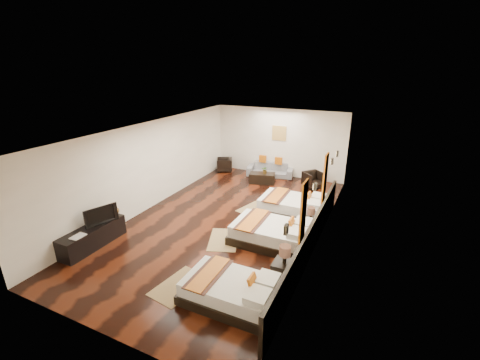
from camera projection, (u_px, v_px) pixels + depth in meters
The scene contains 30 objects.
floor at pixel (227, 221), 9.67m from camera, with size 5.50×9.50×0.01m, color black.
ceiling at pixel (225, 129), 8.70m from camera, with size 5.50×9.50×0.01m, color white.
back_wall at pixel (279, 143), 13.23m from camera, with size 5.50×0.01×2.80m, color silver.
left_wall at pixel (151, 165), 10.28m from camera, with size 0.01×9.50×2.80m, color silver.
right_wall at pixel (322, 193), 8.09m from camera, with size 0.01×9.50×2.80m, color silver.
headboard_panel at pixel (310, 240), 7.75m from camera, with size 0.08×6.60×0.90m, color black.
bed_near at pixel (232, 291), 6.33m from camera, with size 1.93×1.22×0.74m.
bed_mid at pixel (274, 233), 8.40m from camera, with size 2.16×1.36×0.82m.
bed_far at pixel (294, 206), 10.03m from camera, with size 2.11×1.32×0.80m.
nightstand_a at pixel (284, 270), 6.84m from camera, with size 0.47×0.47×0.92m.
nightstand_b at pixel (310, 224), 8.87m from camera, with size 0.40×0.40×0.80m.
jute_mat_near at pixel (179, 286), 6.85m from camera, with size 0.75×1.20×0.01m, color olive.
jute_mat_mid at pixel (223, 240), 8.63m from camera, with size 0.75×1.20×0.01m, color olive.
jute_mat_far at pixel (256, 208), 10.50m from camera, with size 0.75×1.20×0.01m, color olive.
tv_console at pixel (93, 237), 8.26m from camera, with size 0.50×1.80×0.55m, color black.
tv at pixel (100, 214), 8.30m from camera, with size 0.86×0.11×0.49m, color black.
book at pixel (74, 236), 7.73m from camera, with size 0.25×0.34×0.03m, color black.
figurine at pixel (113, 210), 8.76m from camera, with size 0.32×0.32×0.33m, color brown.
sofa at pixel (270, 170), 13.45m from camera, with size 1.91×0.75×0.56m, color slate.
armchair_left at pixel (224, 165), 14.03m from camera, with size 0.63×0.65×0.59m, color black.
armchair_right at pixel (313, 180), 12.22m from camera, with size 0.66×0.68×0.61m, color black.
coffee_table at pixel (262, 178), 12.69m from camera, with size 1.00×0.50×0.40m, color black.
table_plant at pixel (265, 170), 12.55m from camera, with size 0.27×0.23×0.30m, color #255C1E.
orange_panel_a at pixel (303, 212), 6.38m from camera, with size 0.04×0.40×1.30m, color #D86014.
orange_panel_b at pixel (325, 178), 8.25m from camera, with size 0.04×0.40×1.30m, color #D86014.
sconce_near at pixel (286, 229), 5.40m from camera, with size 0.07×0.12×0.18m.
sconce_mid at pixel (315, 187), 7.27m from camera, with size 0.07×0.12×0.18m.
sconce_far at pixel (332, 161), 9.15m from camera, with size 0.07×0.12×0.18m.
sconce_lounge at pixel (337, 154), 9.91m from camera, with size 0.07×0.12×0.18m.
gold_artwork at pixel (279, 133), 13.07m from camera, with size 0.60×0.04×0.60m, color #AD873F.
Camera 1 is at (4.03, -7.66, 4.50)m, focal length 23.88 mm.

